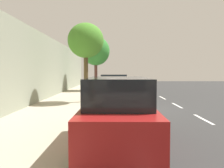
{
  "coord_description": "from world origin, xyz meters",
  "views": [
    {
      "loc": [
        0.97,
        13.3,
        2.17
      ],
      "look_at": [
        0.96,
        -8.22,
        0.98
      ],
      "focal_mm": 36.85,
      "sensor_mm": 36.0,
      "label": 1
    }
  ],
  "objects_px": {
    "bicycle_at_curb": "(109,89)",
    "cyclist_with_backpack": "(107,82)",
    "parked_suv_red_mid": "(118,111)",
    "street_tree_near_cyclist": "(96,51)",
    "street_tree_mid_block": "(86,41)",
    "parked_sedan_silver_nearest": "(115,82)",
    "parked_pickup_tan_second": "(115,89)"
  },
  "relations": [
    {
      "from": "bicycle_at_curb",
      "to": "street_tree_mid_block",
      "type": "distance_m",
      "value": 8.64
    },
    {
      "from": "street_tree_near_cyclist",
      "to": "parked_suv_red_mid",
      "type": "bearing_deg",
      "value": 95.95
    },
    {
      "from": "parked_pickup_tan_second",
      "to": "street_tree_near_cyclist",
      "type": "bearing_deg",
      "value": -76.45
    },
    {
      "from": "cyclist_with_backpack",
      "to": "street_tree_mid_block",
      "type": "distance_m",
      "value": 8.73
    },
    {
      "from": "cyclist_with_backpack",
      "to": "parked_pickup_tan_second",
      "type": "bearing_deg",
      "value": 96.29
    },
    {
      "from": "street_tree_mid_block",
      "to": "cyclist_with_backpack",
      "type": "bearing_deg",
      "value": -98.55
    },
    {
      "from": "parked_pickup_tan_second",
      "to": "street_tree_near_cyclist",
      "type": "height_order",
      "value": "street_tree_near_cyclist"
    },
    {
      "from": "bicycle_at_curb",
      "to": "street_tree_near_cyclist",
      "type": "bearing_deg",
      "value": -51.54
    },
    {
      "from": "parked_pickup_tan_second",
      "to": "street_tree_near_cyclist",
      "type": "xyz_separation_m",
      "value": [
        1.96,
        -8.13,
        3.42
      ]
    },
    {
      "from": "parked_sedan_silver_nearest",
      "to": "street_tree_near_cyclist",
      "type": "relative_size",
      "value": 0.77
    },
    {
      "from": "bicycle_at_curb",
      "to": "cyclist_with_backpack",
      "type": "distance_m",
      "value": 0.84
    },
    {
      "from": "parked_suv_red_mid",
      "to": "street_tree_near_cyclist",
      "type": "xyz_separation_m",
      "value": [
        1.9,
        -18.21,
        3.3
      ]
    },
    {
      "from": "street_tree_near_cyclist",
      "to": "street_tree_mid_block",
      "type": "bearing_deg",
      "value": 90.0
    },
    {
      "from": "cyclist_with_backpack",
      "to": "street_tree_near_cyclist",
      "type": "bearing_deg",
      "value": -48.44
    },
    {
      "from": "street_tree_near_cyclist",
      "to": "bicycle_at_curb",
      "type": "bearing_deg",
      "value": 128.46
    },
    {
      "from": "parked_sedan_silver_nearest",
      "to": "parked_pickup_tan_second",
      "type": "xyz_separation_m",
      "value": [
        0.11,
        13.3,
        0.15
      ]
    },
    {
      "from": "street_tree_mid_block",
      "to": "street_tree_near_cyclist",
      "type": "bearing_deg",
      "value": -90.0
    },
    {
      "from": "parked_suv_red_mid",
      "to": "cyclist_with_backpack",
      "type": "distance_m",
      "value": 16.85
    },
    {
      "from": "parked_pickup_tan_second",
      "to": "parked_suv_red_mid",
      "type": "height_order",
      "value": "parked_suv_red_mid"
    },
    {
      "from": "cyclist_with_backpack",
      "to": "bicycle_at_curb",
      "type": "bearing_deg",
      "value": 116.66
    },
    {
      "from": "parked_suv_red_mid",
      "to": "bicycle_at_curb",
      "type": "xyz_separation_m",
      "value": [
        0.47,
        -16.41,
        -0.65
      ]
    },
    {
      "from": "parked_sedan_silver_nearest",
      "to": "cyclist_with_backpack",
      "type": "xyz_separation_m",
      "value": [
        0.86,
        6.54,
        0.3
      ]
    },
    {
      "from": "parked_pickup_tan_second",
      "to": "street_tree_mid_block",
      "type": "xyz_separation_m",
      "value": [
        1.96,
        1.31,
        3.26
      ]
    },
    {
      "from": "parked_pickup_tan_second",
      "to": "bicycle_at_curb",
      "type": "xyz_separation_m",
      "value": [
        0.53,
        -6.33,
        -0.53
      ]
    },
    {
      "from": "parked_suv_red_mid",
      "to": "street_tree_near_cyclist",
      "type": "relative_size",
      "value": 0.82
    },
    {
      "from": "parked_sedan_silver_nearest",
      "to": "parked_suv_red_mid",
      "type": "bearing_deg",
      "value": 89.58
    },
    {
      "from": "parked_suv_red_mid",
      "to": "street_tree_mid_block",
      "type": "height_order",
      "value": "street_tree_mid_block"
    },
    {
      "from": "bicycle_at_curb",
      "to": "parked_sedan_silver_nearest",
      "type": "bearing_deg",
      "value": -95.24
    },
    {
      "from": "parked_sedan_silver_nearest",
      "to": "street_tree_mid_block",
      "type": "bearing_deg",
      "value": 81.93
    },
    {
      "from": "parked_pickup_tan_second",
      "to": "street_tree_mid_block",
      "type": "bearing_deg",
      "value": 33.84
    },
    {
      "from": "bicycle_at_curb",
      "to": "cyclist_with_backpack",
      "type": "height_order",
      "value": "cyclist_with_backpack"
    },
    {
      "from": "parked_pickup_tan_second",
      "to": "street_tree_mid_block",
      "type": "distance_m",
      "value": 4.02
    }
  ]
}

